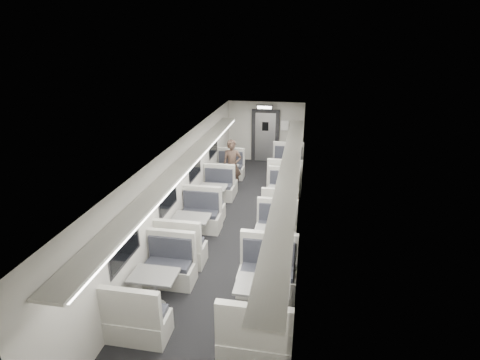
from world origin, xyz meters
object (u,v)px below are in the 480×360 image
at_px(booth_left_a, 226,175).
at_px(booth_right_b, 281,199).
at_px(vestibule_door, 265,136).
at_px(booth_right_c, 273,244).
at_px(booth_right_d, 262,303).
at_px(booth_left_d, 155,290).
at_px(exit_sign, 265,107).
at_px(booth_left_b, 213,197).
at_px(passenger, 232,166).
at_px(booth_right_a, 286,173).
at_px(booth_left_c, 192,231).

xyz_separation_m(booth_left_a, booth_right_b, (2.00, -1.64, -0.01)).
height_order(booth_left_a, vestibule_door, vestibule_door).
relative_size(booth_left_a, booth_right_c, 0.99).
relative_size(booth_left_a, booth_right_d, 0.86).
bearing_deg(booth_right_b, booth_right_d, -90.00).
distance_m(booth_left_d, exit_sign, 8.88).
bearing_deg(exit_sign, booth_right_b, -75.98).
bearing_deg(booth_left_b, booth_right_c, -49.27).
distance_m(booth_left_a, passenger, 0.69).
distance_m(booth_right_a, passenger, 1.98).
bearing_deg(exit_sign, booth_right_d, -83.42).
bearing_deg(booth_right_d, booth_right_a, 90.00).
bearing_deg(booth_left_a, passenger, -52.72).
bearing_deg(exit_sign, booth_left_a, -112.96).
distance_m(booth_left_d, booth_right_c, 2.87).
relative_size(booth_right_b, exit_sign, 3.14).
bearing_deg(booth_left_d, booth_left_b, 90.00).
height_order(booth_right_b, booth_right_d, booth_right_d).
bearing_deg(booth_left_d, booth_right_b, 66.57).
bearing_deg(exit_sign, passenger, -104.47).
bearing_deg(booth_right_d, booth_left_b, 114.26).
bearing_deg(booth_right_c, booth_left_d, -134.13).
relative_size(booth_left_a, exit_sign, 3.21).
distance_m(booth_right_b, vestibule_door, 4.65).
distance_m(booth_right_c, booth_right_d, 2.12).
bearing_deg(passenger, booth_left_d, -103.05).
bearing_deg(booth_left_a, booth_right_a, 14.54).
bearing_deg(booth_right_b, booth_right_a, 90.00).
height_order(booth_left_c, booth_left_d, booth_left_c).
height_order(booth_left_b, booth_right_a, booth_right_a).
xyz_separation_m(booth_right_b, booth_right_c, (0.00, -2.55, 0.01)).
relative_size(booth_left_a, booth_left_b, 0.99).
distance_m(booth_right_d, vestibule_door, 9.24).
xyz_separation_m(booth_left_c, booth_right_b, (2.00, 2.32, -0.04)).
distance_m(booth_left_a, vestibule_door, 3.10).
bearing_deg(booth_left_b, vestibule_door, 78.05).
distance_m(booth_right_a, vestibule_door, 2.62).
bearing_deg(booth_right_b, booth_left_a, 140.57).
relative_size(booth_left_c, vestibule_door, 1.03).
bearing_deg(vestibule_door, booth_right_c, -81.92).
distance_m(booth_left_a, booth_right_c, 4.65).
distance_m(booth_left_c, exit_sign, 6.68).
distance_m(booth_right_b, booth_right_d, 4.67).
xyz_separation_m(booth_left_d, booth_right_d, (2.00, -0.05, 0.04)).
relative_size(booth_left_d, exit_sign, 3.35).
height_order(booth_left_d, booth_right_b, booth_left_d).
xyz_separation_m(booth_left_a, booth_right_a, (2.00, 0.52, 0.04)).
xyz_separation_m(booth_right_b, booth_right_d, (0.00, -4.67, 0.06)).
bearing_deg(booth_left_a, booth_right_b, -39.43).
xyz_separation_m(booth_left_b, booth_right_a, (2.00, 2.39, 0.04)).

